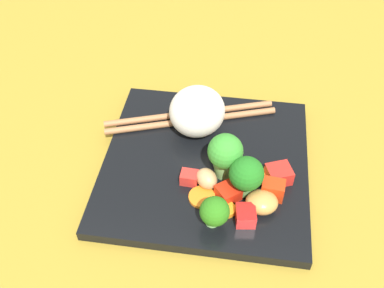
{
  "coord_description": "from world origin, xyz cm",
  "views": [
    {
      "loc": [
        38.42,
        5.14,
        44.32
      ],
      "look_at": [
        -0.64,
        -1.9,
        3.4
      ],
      "focal_mm": 42.08,
      "sensor_mm": 36.0,
      "label": 1
    }
  ],
  "objects_px": {
    "broccoli_floret_1": "(225,153)",
    "carrot_slice_2": "(242,168)",
    "square_plate": "(206,164)",
    "rice_mound": "(197,111)",
    "chopstick_pair": "(191,117)"
  },
  "relations": [
    {
      "from": "broccoli_floret_1",
      "to": "carrot_slice_2",
      "type": "relative_size",
      "value": 2.33
    },
    {
      "from": "square_plate",
      "to": "rice_mound",
      "type": "distance_m",
      "value": 0.07
    },
    {
      "from": "carrot_slice_2",
      "to": "broccoli_floret_1",
      "type": "bearing_deg",
      "value": -61.09
    },
    {
      "from": "square_plate",
      "to": "broccoli_floret_1",
      "type": "distance_m",
      "value": 0.06
    },
    {
      "from": "rice_mound",
      "to": "chopstick_pair",
      "type": "distance_m",
      "value": 0.04
    },
    {
      "from": "broccoli_floret_1",
      "to": "chopstick_pair",
      "type": "bearing_deg",
      "value": -147.5
    },
    {
      "from": "square_plate",
      "to": "broccoli_floret_1",
      "type": "bearing_deg",
      "value": 52.72
    },
    {
      "from": "carrot_slice_2",
      "to": "chopstick_pair",
      "type": "xyz_separation_m",
      "value": [
        -0.08,
        -0.08,
        0.0
      ]
    },
    {
      "from": "rice_mound",
      "to": "broccoli_floret_1",
      "type": "xyz_separation_m",
      "value": [
        0.07,
        0.05,
        0.01
      ]
    },
    {
      "from": "square_plate",
      "to": "carrot_slice_2",
      "type": "relative_size",
      "value": 9.27
    },
    {
      "from": "carrot_slice_2",
      "to": "chopstick_pair",
      "type": "relative_size",
      "value": 0.12
    },
    {
      "from": "rice_mound",
      "to": "carrot_slice_2",
      "type": "xyz_separation_m",
      "value": [
        0.06,
        0.07,
        -0.03
      ]
    },
    {
      "from": "chopstick_pair",
      "to": "broccoli_floret_1",
      "type": "bearing_deg",
      "value": 101.65
    },
    {
      "from": "broccoli_floret_1",
      "to": "carrot_slice_2",
      "type": "distance_m",
      "value": 0.04
    },
    {
      "from": "broccoli_floret_1",
      "to": "carrot_slice_2",
      "type": "bearing_deg",
      "value": 118.91
    }
  ]
}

